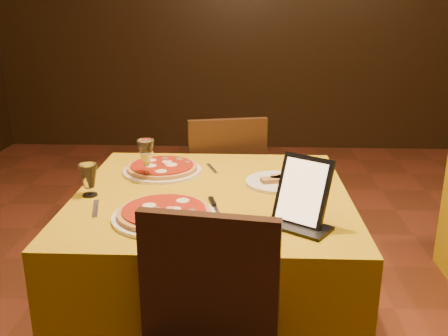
{
  "coord_description": "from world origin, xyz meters",
  "views": [
    {
      "loc": [
        -0.4,
        -1.8,
        1.47
      ],
      "look_at": [
        -0.48,
        0.08,
        0.86
      ],
      "focal_mm": 40.0,
      "sensor_mm": 36.0,
      "label": 1
    }
  ],
  "objects_px": {
    "pizza_far": "(162,169)",
    "water_glass": "(89,180)",
    "main_table": "(213,273)",
    "pizza_near": "(164,214)",
    "wine_glass": "(146,161)",
    "tablet": "(303,191)",
    "chair_main_far": "(222,188)"
  },
  "relations": [
    {
      "from": "pizza_far",
      "to": "water_glass",
      "type": "bearing_deg",
      "value": -127.96
    },
    {
      "from": "main_table",
      "to": "pizza_near",
      "type": "relative_size",
      "value": 2.97
    },
    {
      "from": "main_table",
      "to": "wine_glass",
      "type": "height_order",
      "value": "wine_glass"
    },
    {
      "from": "main_table",
      "to": "tablet",
      "type": "bearing_deg",
      "value": -41.44
    },
    {
      "from": "pizza_near",
      "to": "wine_glass",
      "type": "bearing_deg",
      "value": 109.22
    },
    {
      "from": "chair_main_far",
      "to": "pizza_far",
      "type": "distance_m",
      "value": 0.71
    },
    {
      "from": "chair_main_far",
      "to": "wine_glass",
      "type": "height_order",
      "value": "wine_glass"
    },
    {
      "from": "main_table",
      "to": "water_glass",
      "type": "relative_size",
      "value": 8.46
    },
    {
      "from": "chair_main_far",
      "to": "water_glass",
      "type": "xyz_separation_m",
      "value": [
        -0.48,
        -0.9,
        0.36
      ]
    },
    {
      "from": "chair_main_far",
      "to": "tablet",
      "type": "distance_m",
      "value": 1.25
    },
    {
      "from": "pizza_far",
      "to": "wine_glass",
      "type": "bearing_deg",
      "value": -107.12
    },
    {
      "from": "chair_main_far",
      "to": "wine_glass",
      "type": "relative_size",
      "value": 4.79
    },
    {
      "from": "main_table",
      "to": "chair_main_far",
      "type": "bearing_deg",
      "value": 90.0
    },
    {
      "from": "water_glass",
      "to": "wine_glass",
      "type": "bearing_deg",
      "value": 40.76
    },
    {
      "from": "pizza_near",
      "to": "pizza_far",
      "type": "bearing_deg",
      "value": 99.9
    },
    {
      "from": "main_table",
      "to": "tablet",
      "type": "relative_size",
      "value": 4.51
    },
    {
      "from": "main_table",
      "to": "chair_main_far",
      "type": "distance_m",
      "value": 0.84
    },
    {
      "from": "chair_main_far",
      "to": "pizza_far",
      "type": "xyz_separation_m",
      "value": [
        -0.24,
        -0.59,
        0.31
      ]
    },
    {
      "from": "pizza_near",
      "to": "tablet",
      "type": "bearing_deg",
      "value": -2.46
    },
    {
      "from": "main_table",
      "to": "pizza_far",
      "type": "bearing_deg",
      "value": 134.52
    },
    {
      "from": "wine_glass",
      "to": "water_glass",
      "type": "height_order",
      "value": "wine_glass"
    },
    {
      "from": "pizza_near",
      "to": "wine_glass",
      "type": "relative_size",
      "value": 1.95
    },
    {
      "from": "chair_main_far",
      "to": "pizza_near",
      "type": "relative_size",
      "value": 2.45
    },
    {
      "from": "wine_glass",
      "to": "main_table",
      "type": "bearing_deg",
      "value": -21.03
    },
    {
      "from": "pizza_far",
      "to": "water_glass",
      "type": "relative_size",
      "value": 2.74
    },
    {
      "from": "chair_main_far",
      "to": "tablet",
      "type": "bearing_deg",
      "value": 93.93
    },
    {
      "from": "main_table",
      "to": "water_glass",
      "type": "distance_m",
      "value": 0.66
    },
    {
      "from": "tablet",
      "to": "wine_glass",
      "type": "bearing_deg",
      "value": -178.7
    },
    {
      "from": "pizza_far",
      "to": "tablet",
      "type": "distance_m",
      "value": 0.79
    },
    {
      "from": "chair_main_far",
      "to": "pizza_far",
      "type": "relative_size",
      "value": 2.55
    },
    {
      "from": "wine_glass",
      "to": "tablet",
      "type": "distance_m",
      "value": 0.74
    },
    {
      "from": "pizza_far",
      "to": "water_glass",
      "type": "xyz_separation_m",
      "value": [
        -0.24,
        -0.31,
        0.05
      ]
    }
  ]
}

